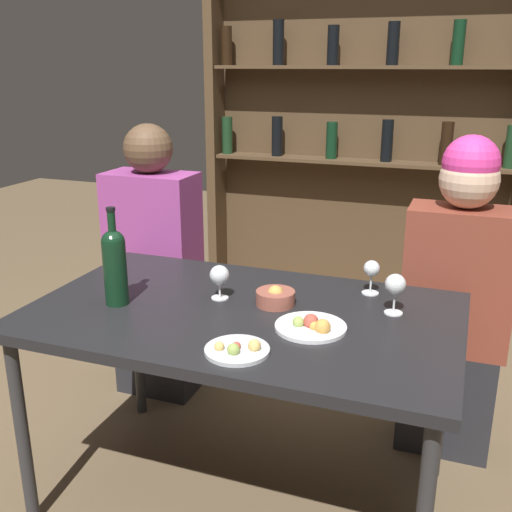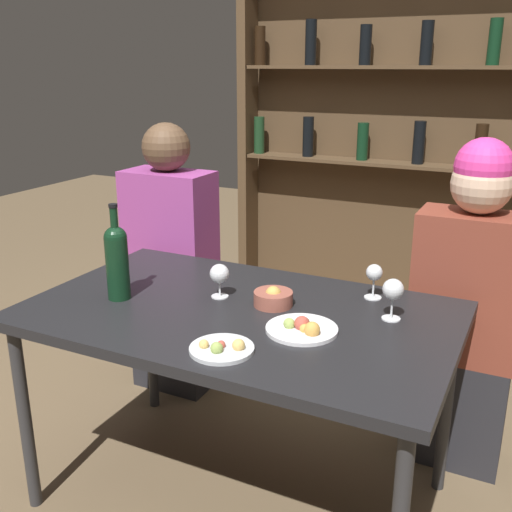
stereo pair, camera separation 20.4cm
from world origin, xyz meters
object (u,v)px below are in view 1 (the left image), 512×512
at_px(wine_glass_0, 395,286).
at_px(seated_person_left, 155,271).
at_px(wine_glass_1, 372,270).
at_px(food_plate_1, 237,349).
at_px(food_plate_0, 312,326).
at_px(seated_person_right, 455,304).
at_px(snack_bowl, 275,297).
at_px(wine_glass_2, 219,276).
at_px(wine_bottle, 115,263).

distance_m(wine_glass_0, seated_person_left, 1.23).
bearing_deg(wine_glass_0, wine_glass_1, 123.86).
bearing_deg(food_plate_1, wine_glass_1, 65.11).
bearing_deg(food_plate_0, wine_glass_1, 72.46).
relative_size(food_plate_1, seated_person_right, 0.15).
distance_m(food_plate_1, snack_bowl, 0.37).
distance_m(wine_glass_0, wine_glass_2, 0.59).
bearing_deg(food_plate_0, snack_bowl, 137.84).
bearing_deg(wine_glass_0, seated_person_left, 159.05).
xyz_separation_m(food_plate_1, seated_person_right, (0.56, 0.87, -0.12)).
relative_size(food_plate_0, seated_person_right, 0.17).
bearing_deg(wine_bottle, wine_glass_1, 26.22).
relative_size(wine_glass_0, seated_person_left, 0.11).
bearing_deg(food_plate_1, seated_person_right, 57.23).
xyz_separation_m(wine_bottle, food_plate_1, (0.52, -0.20, -0.13)).
bearing_deg(seated_person_left, wine_glass_2, -42.76).
bearing_deg(snack_bowl, wine_bottle, -160.95).
relative_size(wine_glass_1, snack_bowl, 0.93).
bearing_deg(wine_glass_0, seated_person_right, 66.90).
distance_m(food_plate_0, snack_bowl, 0.23).
bearing_deg(wine_glass_2, food_plate_0, -20.74).
relative_size(snack_bowl, seated_person_left, 0.10).
relative_size(wine_glass_2, food_plate_0, 0.54).
relative_size(wine_bottle, food_plate_1, 1.80).
height_order(food_plate_1, seated_person_right, seated_person_right).
bearing_deg(wine_glass_2, wine_glass_1, 25.20).
relative_size(wine_glass_2, seated_person_right, 0.09).
bearing_deg(seated_person_left, wine_glass_1, -15.30).
relative_size(wine_glass_0, food_plate_1, 0.73).
xyz_separation_m(wine_glass_2, seated_person_right, (0.77, 0.51, -0.19)).
bearing_deg(wine_glass_1, snack_bowl, -142.91).
height_order(wine_glass_2, food_plate_0, wine_glass_2).
height_order(wine_bottle, wine_glass_0, wine_bottle).
bearing_deg(snack_bowl, seated_person_left, 146.49).
bearing_deg(seated_person_right, wine_glass_2, -146.50).
xyz_separation_m(food_plate_0, food_plate_1, (-0.16, -0.22, -0.00)).
bearing_deg(wine_glass_1, wine_bottle, -153.78).
distance_m(wine_bottle, wine_glass_0, 0.92).
xyz_separation_m(wine_glass_0, seated_person_left, (-1.13, 0.43, -0.23)).
bearing_deg(seated_person_left, wine_bottle, -70.13).
height_order(wine_bottle, food_plate_0, wine_bottle).
height_order(food_plate_0, food_plate_1, food_plate_0).
bearing_deg(seated_person_left, seated_person_right, 0.00).
bearing_deg(seated_person_right, wine_bottle, -148.07).
xyz_separation_m(snack_bowl, seated_person_left, (-0.75, 0.50, -0.16)).
distance_m(wine_glass_2, seated_person_right, 0.94).
bearing_deg(snack_bowl, seated_person_right, 41.03).
distance_m(food_plate_0, food_plate_1, 0.27).
distance_m(food_plate_1, seated_person_left, 1.16).
bearing_deg(wine_glass_1, wine_glass_0, -56.14).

